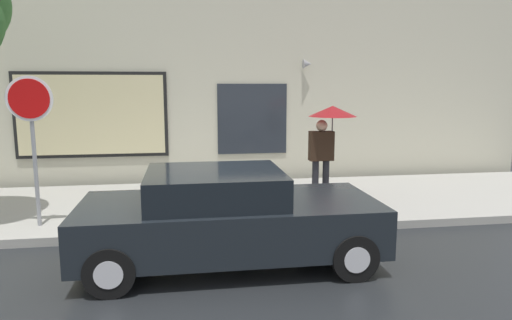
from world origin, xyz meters
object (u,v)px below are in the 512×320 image
parked_car (227,218)px  pedestrian_with_umbrella (329,126)px  fire_hydrant (213,195)px  stop_sign (31,121)px

parked_car → pedestrian_with_umbrella: bearing=49.5°
parked_car → fire_hydrant: (-0.07, 2.16, -0.18)m
parked_car → stop_sign: size_ratio=1.64×
pedestrian_with_umbrella → fire_hydrant: bearing=-165.7°
pedestrian_with_umbrella → stop_sign: bearing=-170.1°
parked_car → stop_sign: bearing=149.7°
fire_hydrant → stop_sign: 3.39m
pedestrian_with_umbrella → stop_sign: size_ratio=0.77×
parked_car → pedestrian_with_umbrella: 3.81m
parked_car → stop_sign: (-3.12, 1.82, 1.29)m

